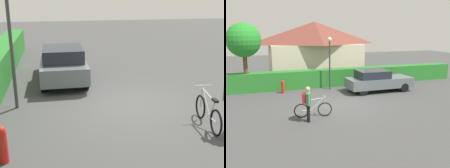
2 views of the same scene
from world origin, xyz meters
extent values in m
plane|color=#434343|center=(0.00, 0.00, 0.00)|extent=(60.00, 60.00, 0.00)
cube|color=#277627|center=(0.00, 4.48, 0.61)|extent=(21.62, 0.90, 1.22)
cube|color=beige|center=(0.64, 8.56, 1.39)|extent=(7.46, 4.15, 2.79)
pyramid|color=brown|center=(0.64, 8.56, 3.72)|extent=(7.84, 4.36, 1.86)
cube|color=slate|center=(3.32, 1.96, 0.60)|extent=(4.26, 1.69, 0.62)
cube|color=#1E232D|center=(2.84, 1.96, 1.15)|extent=(1.99, 1.48, 0.49)
cylinder|color=black|center=(4.76, 2.72, 0.29)|extent=(0.58, 0.18, 0.58)
cylinder|color=black|center=(4.76, 1.21, 0.29)|extent=(0.58, 0.18, 0.58)
cylinder|color=black|center=(1.87, 2.72, 0.29)|extent=(0.58, 0.18, 0.58)
cylinder|color=black|center=(1.87, 1.21, 0.29)|extent=(0.58, 0.18, 0.58)
torus|color=black|center=(-1.37, -1.61, 0.33)|extent=(0.66, 0.13, 0.66)
torus|color=black|center=(-2.44, -1.47, 0.33)|extent=(0.66, 0.13, 0.66)
cylinder|color=silver|center=(-1.71, -1.57, 0.62)|extent=(0.69, 0.12, 0.63)
cylinder|color=silver|center=(-2.15, -1.51, 0.56)|extent=(0.26, 0.07, 0.51)
cylinder|color=silver|center=(-1.84, -1.55, 0.84)|extent=(0.85, 0.14, 0.12)
cylinder|color=silver|center=(-2.24, -1.50, 0.32)|extent=(0.41, 0.09, 0.05)
cylinder|color=silver|center=(-1.37, -1.61, 0.62)|extent=(0.04, 0.04, 0.59)
cube|color=black|center=(-2.26, -1.50, 0.84)|extent=(0.23, 0.13, 0.06)
cylinder|color=silver|center=(-1.37, -1.61, 0.95)|extent=(0.09, 0.50, 0.03)
cylinder|color=black|center=(-2.23, -1.97, 0.39)|extent=(0.13, 0.13, 0.77)
cylinder|color=black|center=(-2.24, -2.13, 0.39)|extent=(0.13, 0.13, 0.77)
cube|color=#3F8C59|center=(-2.24, -2.05, 1.05)|extent=(0.25, 0.47, 0.55)
sphere|color=tan|center=(-2.24, -2.05, 1.46)|extent=(0.21, 0.21, 0.21)
cylinder|color=#3F8C59|center=(-2.21, -1.78, 1.06)|extent=(0.09, 0.09, 0.52)
cylinder|color=#3F8C59|center=(-2.26, -2.32, 1.06)|extent=(0.09, 0.09, 0.52)
cube|color=red|center=(-2.40, -2.03, 1.08)|extent=(0.20, 0.38, 0.42)
cylinder|color=#38383D|center=(0.43, 3.49, 1.61)|extent=(0.10, 0.10, 3.22)
sphere|color=#F2EDCC|center=(0.43, 3.49, 3.34)|extent=(0.28, 0.28, 0.28)
cylinder|color=brown|center=(-4.85, 4.30, 1.35)|extent=(0.26, 0.26, 2.69)
sphere|color=#258628|center=(-4.85, 4.30, 3.33)|extent=(2.11, 2.11, 2.11)
cylinder|color=red|center=(-2.71, 3.44, 0.35)|extent=(0.20, 0.20, 0.70)
sphere|color=red|center=(-2.71, 3.44, 0.72)|extent=(0.18, 0.18, 0.18)
camera|label=1|loc=(-8.48, 2.33, 3.35)|focal=47.88mm
camera|label=2|loc=(-4.29, -12.04, 3.85)|focal=39.39mm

